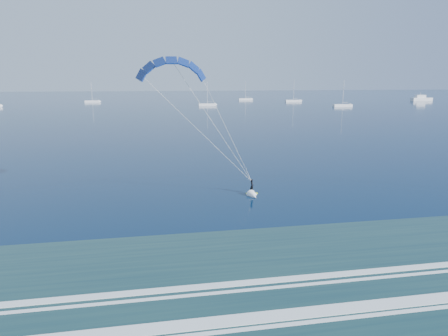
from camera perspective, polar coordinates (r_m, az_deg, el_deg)
name	(u,v)px	position (r m, az deg, el deg)	size (l,w,h in m)	color
kitesurfer_rig	(215,126)	(42.42, -1.36, 6.07)	(14.77, 6.89, 16.50)	#C8EE1C
motor_yacht	(421,99)	(279.28, 26.34, 8.88)	(13.15, 3.51, 5.68)	white
sailboat_2	(92,101)	(245.53, -18.29, 9.03)	(8.36, 2.40, 11.32)	white
sailboat_3	(207,105)	(204.15, -2.40, 9.05)	(8.81, 2.40, 12.21)	white
sailboat_4	(245,99)	(259.67, 3.08, 9.80)	(8.83, 2.40, 11.99)	white
sailboat_5	(293,101)	(243.53, 9.88, 9.45)	(9.65, 2.40, 13.04)	white
sailboat_6	(343,105)	(206.72, 16.57, 8.59)	(9.49, 2.40, 12.76)	white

